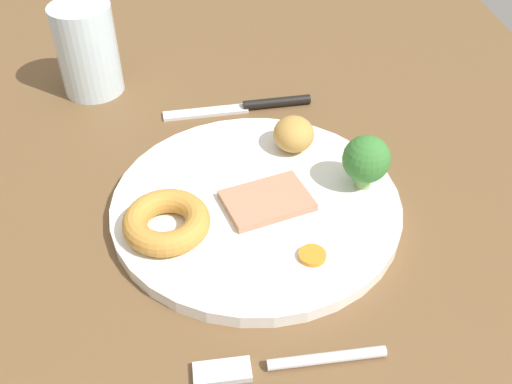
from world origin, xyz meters
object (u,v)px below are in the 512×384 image
(meat_slice_main, at_px, (267,197))
(roast_potato_left, at_px, (294,134))
(knife, at_px, (251,106))
(carrot_coin_front, at_px, (312,255))
(yorkshire_pudding, at_px, (166,222))
(broccoli_floret, at_px, (366,160))
(water_glass, at_px, (87,50))
(fork, at_px, (284,364))
(dinner_plate, at_px, (256,205))

(meat_slice_main, height_order, roast_potato_left, roast_potato_left)
(meat_slice_main, distance_m, knife, 0.19)
(carrot_coin_front, xyz_separation_m, knife, (0.27, 0.03, -0.01))
(yorkshire_pudding, distance_m, knife, 0.24)
(broccoli_floret, height_order, knife, broccoli_floret)
(meat_slice_main, height_order, knife, meat_slice_main)
(roast_potato_left, xyz_separation_m, knife, (0.10, 0.04, -0.03))
(roast_potato_left, relative_size, knife, 0.26)
(broccoli_floret, distance_m, knife, 0.20)
(knife, bearing_deg, yorkshire_pudding, 60.85)
(knife, height_order, water_glass, water_glass)
(roast_potato_left, distance_m, carrot_coin_front, 0.17)
(meat_slice_main, bearing_deg, carrot_coin_front, -158.81)
(carrot_coin_front, height_order, fork, carrot_coin_front)
(meat_slice_main, height_order, carrot_coin_front, meat_slice_main)
(knife, bearing_deg, broccoli_floret, 114.82)
(broccoli_floret, relative_size, water_glass, 0.51)
(dinner_plate, height_order, meat_slice_main, meat_slice_main)
(meat_slice_main, xyz_separation_m, yorkshire_pudding, (-0.03, 0.10, 0.01))
(meat_slice_main, relative_size, yorkshire_pudding, 1.01)
(dinner_plate, height_order, carrot_coin_front, carrot_coin_front)
(yorkshire_pudding, xyz_separation_m, fork, (-0.15, -0.09, -0.02))
(dinner_plate, relative_size, fork, 1.89)
(carrot_coin_front, xyz_separation_m, broccoli_floret, (0.09, -0.07, 0.03))
(dinner_plate, height_order, roast_potato_left, roast_potato_left)
(meat_slice_main, height_order, broccoli_floret, broccoli_floret)
(broccoli_floret, distance_m, fork, 0.22)
(roast_potato_left, height_order, carrot_coin_front, roast_potato_left)
(dinner_plate, bearing_deg, water_glass, 36.25)
(dinner_plate, xyz_separation_m, fork, (-0.18, -0.00, -0.00))
(carrot_coin_front, distance_m, fork, 0.11)
(yorkshire_pudding, relative_size, carrot_coin_front, 3.28)
(dinner_plate, distance_m, broccoli_floret, 0.12)
(broccoli_floret, height_order, water_glass, water_glass)
(water_glass, bearing_deg, roast_potato_left, -126.00)
(fork, distance_m, knife, 0.37)
(roast_potato_left, height_order, broccoli_floret, broccoli_floret)
(carrot_coin_front, distance_m, water_glass, 0.41)
(meat_slice_main, distance_m, yorkshire_pudding, 0.10)
(roast_potato_left, relative_size, fork, 0.32)
(meat_slice_main, bearing_deg, dinner_plate, 77.46)
(water_glass, bearing_deg, meat_slice_main, -142.43)
(broccoli_floret, xyz_separation_m, knife, (0.17, 0.10, -0.04))
(fork, relative_size, knife, 0.82)
(yorkshire_pudding, relative_size, fork, 0.54)
(yorkshire_pudding, height_order, fork, yorkshire_pudding)
(dinner_plate, height_order, water_glass, water_glass)
(dinner_plate, bearing_deg, carrot_coin_front, -153.00)
(dinner_plate, bearing_deg, knife, -4.03)
(roast_potato_left, xyz_separation_m, fork, (-0.26, 0.05, -0.03))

